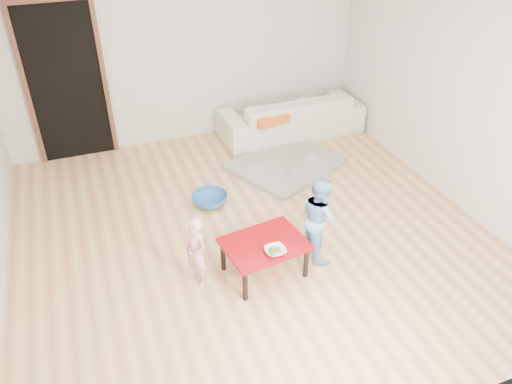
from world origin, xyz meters
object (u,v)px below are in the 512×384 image
bowl (275,251)px  child_pink (196,253)px  basin (210,200)px  sofa (291,115)px  red_table (264,258)px  child_blue (319,218)px

bowl → child_pink: bearing=158.3°
child_pink → basin: size_ratio=1.76×
sofa → red_table: bearing=60.2°
red_table → child_blue: size_ratio=0.83×
red_table → bowl: bowl is taller
sofa → child_blue: 2.78m
child_blue → basin: (-0.79, 1.26, -0.39)m
red_table → child_pink: child_pink is taller
red_table → child_blue: bearing=7.0°
child_blue → basin: size_ratio=2.16×
bowl → basin: bowl is taller
child_blue → basin: child_blue is taller
sofa → child_blue: size_ratio=2.28×
sofa → red_table: (-1.49, -2.72, -0.11)m
child_pink → red_table: bearing=59.8°
child_pink → basin: bearing=136.9°
red_table → basin: bearing=97.2°
sofa → red_table: 3.10m
child_blue → basin: bearing=31.7°
child_pink → child_blue: size_ratio=0.81×
bowl → child_blue: size_ratio=0.21×
child_blue → bowl: bearing=113.3°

